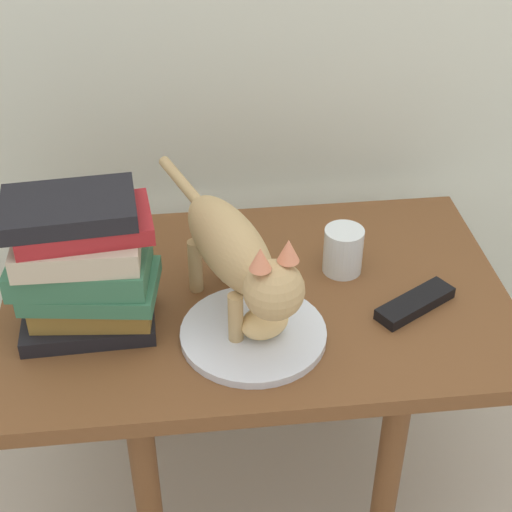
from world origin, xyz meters
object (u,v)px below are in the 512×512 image
Objects in this scene: tv_remote at (415,303)px; side_table at (256,325)px; book_stack at (84,267)px; candle_jar at (343,253)px; bread_roll at (263,322)px; plate at (253,334)px; cat at (237,254)px.

side_table is at bearing 134.48° from tv_remote.
candle_jar is (0.44, 0.10, -0.08)m from book_stack.
side_table is at bearing -162.35° from candle_jar.
book_stack is at bearing -169.88° from side_table.
book_stack is 0.55m from tv_remote.
book_stack is (-0.27, 0.07, 0.08)m from bread_roll.
side_table is 5.77× the size of tv_remote.
tv_remote is at bearing -14.76° from side_table.
side_table is 0.34m from book_stack.
candle_jar reaches higher than plate.
cat is (-0.02, 0.05, 0.13)m from plate.
book_stack reaches higher than bread_roll.
cat is 3.04× the size of tv_remote.
side_table is 0.20m from candle_jar.
plate is 0.24m from candle_jar.
book_stack is 2.77× the size of candle_jar.
plate is at bearing -98.70° from side_table.
tv_remote is (0.26, 0.05, -0.03)m from bread_roll.
cat is (-0.04, -0.06, 0.20)m from side_table.
cat is at bearing 148.35° from tv_remote.
cat is at bearing -119.83° from side_table.
cat is at bearing -149.73° from candle_jar.
cat is 1.94× the size of book_stack.
side_table is 0.28m from tv_remote.
book_stack is at bearing 147.14° from tv_remote.
candle_jar is (0.18, 0.16, 0.03)m from plate.
candle_jar reaches higher than side_table.
book_stack is (-0.24, 0.02, -0.02)m from cat.
bread_roll is (-0.00, -0.12, 0.11)m from side_table.
book_stack is (-0.26, 0.06, 0.11)m from plate.
bread_roll is 0.11m from cat.
book_stack is 0.45m from candle_jar.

